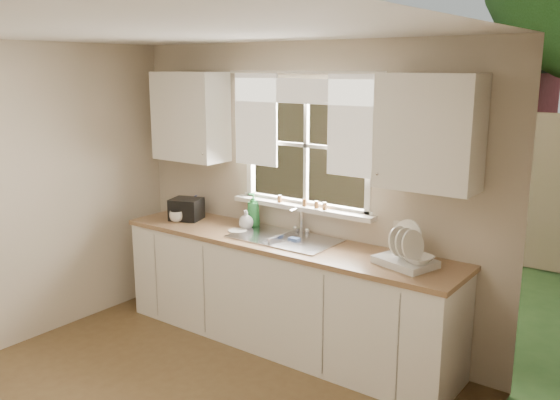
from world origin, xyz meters
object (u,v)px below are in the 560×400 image
Objects in this scene: dish_rack at (406,255)px; cup at (177,216)px; soap_bottle_a at (253,210)px; black_appliance at (186,209)px.

cup is (-2.20, -0.12, -0.02)m from dish_rack.
soap_bottle_a reaches higher than cup.
dish_rack is at bearing -18.92° from black_appliance.
dish_rack is 1.52× the size of soap_bottle_a.
black_appliance reaches higher than cup.
soap_bottle_a reaches higher than dish_rack.
soap_bottle_a reaches higher than black_appliance.
cup is at bearing -176.98° from dish_rack.
dish_rack is 3.58× the size of cup.
black_appliance is at bearing 179.99° from dish_rack.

